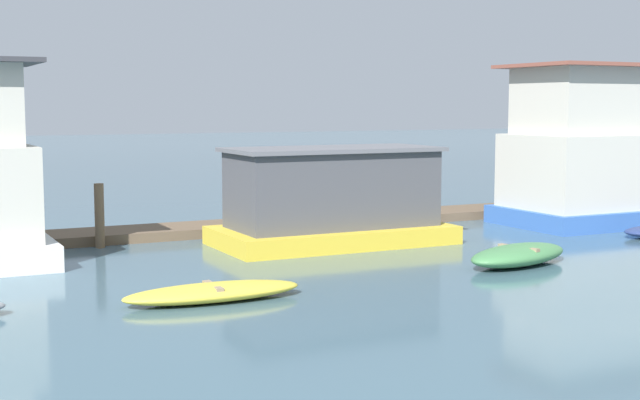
% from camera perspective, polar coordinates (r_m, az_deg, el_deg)
% --- Properties ---
extents(ground_plane, '(200.00, 200.00, 0.00)m').
position_cam_1_polar(ground_plane, '(26.76, -0.95, -2.78)').
color(ground_plane, '#426070').
extents(dock_walkway, '(33.80, 2.10, 0.30)m').
position_cam_1_polar(dock_walkway, '(29.62, -3.59, -1.63)').
color(dock_walkway, brown).
rests_on(dock_walkway, ground_plane).
extents(houseboat_yellow, '(6.91, 3.57, 2.89)m').
position_cam_1_polar(houseboat_yellow, '(26.44, 0.79, 0.04)').
color(houseboat_yellow, gold).
rests_on(houseboat_yellow, ground_plane).
extents(houseboat_blue, '(5.72, 4.12, 5.50)m').
position_cam_1_polar(houseboat_blue, '(32.20, 16.80, 2.97)').
color(houseboat_blue, '#3866B7').
rests_on(houseboat_blue, ground_plane).
extents(dinghy_yellow, '(3.91, 1.27, 0.38)m').
position_cam_1_polar(dinghy_yellow, '(19.07, -6.86, -5.88)').
color(dinghy_yellow, yellow).
rests_on(dinghy_yellow, ground_plane).
extents(dinghy_green, '(3.72, 2.31, 0.54)m').
position_cam_1_polar(dinghy_green, '(23.65, 12.58, -3.45)').
color(dinghy_green, '#47844C').
rests_on(dinghy_green, ground_plane).
extents(mooring_post_far_right, '(0.28, 0.28, 1.87)m').
position_cam_1_polar(mooring_post_far_right, '(26.57, -13.93, -0.98)').
color(mooring_post_far_right, brown).
rests_on(mooring_post_far_right, ground_plane).
extents(mooring_post_near_left, '(0.31, 0.31, 1.63)m').
position_cam_1_polar(mooring_post_near_left, '(30.15, 4.33, -0.22)').
color(mooring_post_near_left, '#846B4C').
rests_on(mooring_post_near_left, ground_plane).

